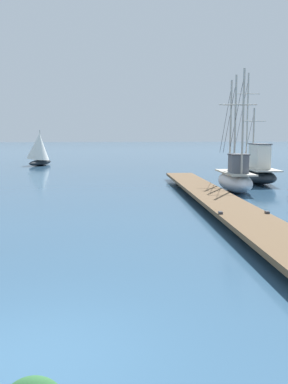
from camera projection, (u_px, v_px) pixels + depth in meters
name	position (u px, v px, depth m)	size (l,w,h in m)	color
ground_plane	(26.00, 362.00, 5.89)	(400.00, 400.00, 0.00)	#335675
floating_dock	(214.00, 197.00, 19.11)	(3.92, 23.14, 0.53)	brown
fishing_boat_0	(235.00, 178.00, 23.64)	(2.03, 6.22, 6.42)	silver
fishing_boat_2	(255.00, 171.00, 28.54)	(2.68, 9.17, 7.38)	black
distant_sailboat	(39.00, 149.00, 44.04)	(3.15, 4.62, 3.64)	black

